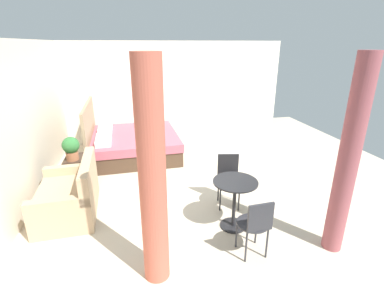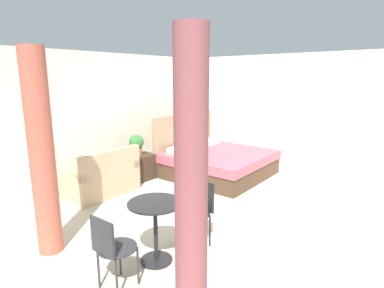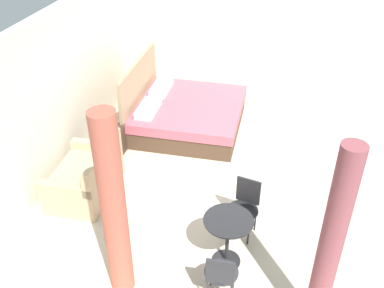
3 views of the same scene
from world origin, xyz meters
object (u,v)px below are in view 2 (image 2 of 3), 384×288
object	(u,v)px
potted_plant	(136,144)
cafe_chair_near_couch	(199,207)
couch	(101,178)
cafe_chair_near_window	(111,246)
nightstand	(142,167)
balcony_table	(155,221)
bed	(216,162)

from	to	relation	value
potted_plant	cafe_chair_near_couch	world-z (taller)	potted_plant
couch	cafe_chair_near_window	distance (m)	2.85
nightstand	potted_plant	xyz separation A→B (m)	(-0.10, 0.04, 0.51)
nightstand	balcony_table	world-z (taller)	balcony_table
potted_plant	couch	bearing A→B (deg)	-174.48
nightstand	cafe_chair_near_window	distance (m)	3.56
nightstand	potted_plant	bearing A→B (deg)	160.44
balcony_table	cafe_chair_near_couch	bearing A→B (deg)	-11.27
potted_plant	cafe_chair_near_couch	xyz separation A→B (m)	(-1.17, -2.60, -0.26)
nightstand	cafe_chair_near_couch	world-z (taller)	cafe_chair_near_couch
bed	cafe_chair_near_couch	distance (m)	2.97
nightstand	balcony_table	distance (m)	3.10
cafe_chair_near_window	couch	bearing A→B (deg)	58.16
cafe_chair_near_window	nightstand	bearing A→B (deg)	44.08
potted_plant	balcony_table	xyz separation A→B (m)	(-1.81, -2.47, -0.26)
bed	nightstand	distance (m)	1.62
cafe_chair_near_couch	nightstand	bearing A→B (deg)	63.55
bed	couch	xyz separation A→B (m)	(-2.31, 0.96, -0.01)
potted_plant	cafe_chair_near_window	world-z (taller)	potted_plant
potted_plant	balcony_table	bearing A→B (deg)	-126.26
bed	cafe_chair_near_couch	xyz separation A→B (m)	(-2.53, -1.54, 0.21)
potted_plant	cafe_chair_near_couch	size ratio (longest dim) A/B	0.51
cafe_chair_near_window	potted_plant	bearing A→B (deg)	45.63
bed	cafe_chair_near_couch	size ratio (longest dim) A/B	2.50
balcony_table	cafe_chair_near_window	distance (m)	0.64
bed	couch	distance (m)	2.50
cafe_chair_near_window	cafe_chair_near_couch	world-z (taller)	cafe_chair_near_couch
bed	potted_plant	bearing A→B (deg)	142.19
balcony_table	bed	bearing A→B (deg)	24.09
couch	nightstand	bearing A→B (deg)	3.07
cafe_chair_near_window	balcony_table	bearing A→B (deg)	3.33
balcony_table	couch	bearing A→B (deg)	70.14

